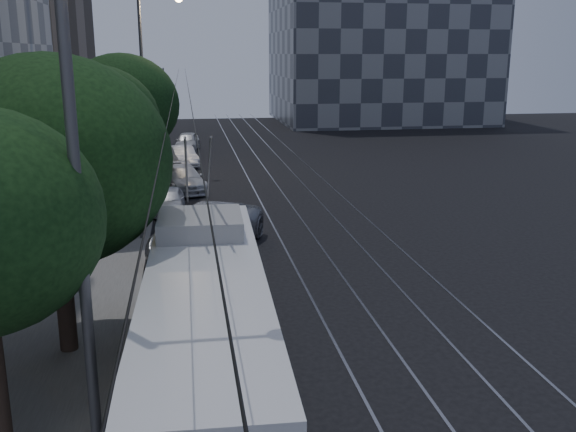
% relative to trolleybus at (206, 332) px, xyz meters
% --- Properties ---
extents(ground, '(120.00, 120.00, 0.00)m').
position_rel_trolleybus_xyz_m(ground, '(3.11, 2.83, -1.64)').
color(ground, black).
rests_on(ground, ground).
extents(sidewalk, '(5.00, 90.00, 0.15)m').
position_rel_trolleybus_xyz_m(sidewalk, '(-4.39, 22.83, -1.56)').
color(sidewalk, slate).
rests_on(sidewalk, ground).
extents(tram_rails, '(4.52, 90.00, 0.02)m').
position_rel_trolleybus_xyz_m(tram_rails, '(5.61, 22.83, -1.63)').
color(tram_rails, '#94949C').
rests_on(tram_rails, ground).
extents(overhead_wires, '(2.23, 90.00, 6.00)m').
position_rel_trolleybus_xyz_m(overhead_wires, '(-1.86, 22.83, 1.83)').
color(overhead_wires, black).
rests_on(overhead_wires, ground).
extents(building_distant_right, '(22.00, 18.00, 24.00)m').
position_rel_trolleybus_xyz_m(building_distant_right, '(21.11, 57.83, 10.36)').
color(building_distant_right, '#373B46').
rests_on(building_distant_right, ground).
extents(trolleybus, '(2.83, 11.95, 5.63)m').
position_rel_trolleybus_xyz_m(trolleybus, '(0.00, 0.00, 0.00)').
color(trolleybus, silver).
rests_on(trolleybus, ground).
extents(pickup_silver, '(5.12, 7.08, 1.79)m').
position_rel_trolleybus_xyz_m(pickup_silver, '(0.41, 10.83, -0.74)').
color(pickup_silver, '#A0A2A7').
rests_on(pickup_silver, ground).
extents(car_white_a, '(1.49, 3.57, 1.21)m').
position_rel_trolleybus_xyz_m(car_white_a, '(-1.17, 17.51, -1.03)').
color(car_white_a, silver).
rests_on(car_white_a, ground).
extents(car_white_b, '(2.77, 4.98, 1.36)m').
position_rel_trolleybus_xyz_m(car_white_b, '(-0.47, 22.52, -0.95)').
color(car_white_b, silver).
rests_on(car_white_b, ground).
extents(car_white_c, '(2.25, 4.22, 1.32)m').
position_rel_trolleybus_xyz_m(car_white_c, '(-0.50, 30.72, -0.97)').
color(car_white_c, white).
rests_on(car_white_c, ground).
extents(car_white_d, '(2.15, 4.31, 1.41)m').
position_rel_trolleybus_xyz_m(car_white_d, '(-0.16, 37.83, -0.93)').
color(car_white_d, silver).
rests_on(car_white_d, ground).
extents(tree_1, '(5.59, 5.59, 7.46)m').
position_rel_trolleybus_xyz_m(tree_1, '(-3.39, 2.83, 3.29)').
color(tree_1, '#30211A').
rests_on(tree_1, ground).
extents(tree_2, '(5.26, 5.26, 6.99)m').
position_rel_trolleybus_xyz_m(tree_2, '(-3.89, 14.53, 2.97)').
color(tree_2, '#30211A').
rests_on(tree_2, ground).
extents(tree_3, '(5.75, 5.75, 7.44)m').
position_rel_trolleybus_xyz_m(tree_3, '(-3.39, 21.01, 3.21)').
color(tree_3, '#30211A').
rests_on(tree_3, ground).
extents(tree_4, '(4.47, 4.47, 6.33)m').
position_rel_trolleybus_xyz_m(tree_4, '(-3.89, 29.05, 2.66)').
color(tree_4, '#30211A').
rests_on(tree_4, ground).
extents(tree_5, '(3.86, 3.86, 6.02)m').
position_rel_trolleybus_xyz_m(tree_5, '(-3.89, 37.36, 2.62)').
color(tree_5, '#30211A').
rests_on(tree_5, ground).
extents(streetlamp_near, '(2.41, 0.44, 9.95)m').
position_rel_trolleybus_xyz_m(streetlamp_near, '(-1.67, -1.99, 4.36)').
color(streetlamp_near, '#555558').
rests_on(streetlamp_near, ground).
extents(streetlamp_far, '(2.65, 0.44, 11.07)m').
position_rel_trolleybus_xyz_m(streetlamp_far, '(-2.26, 27.46, 4.97)').
color(streetlamp_far, '#555558').
rests_on(streetlamp_far, ground).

